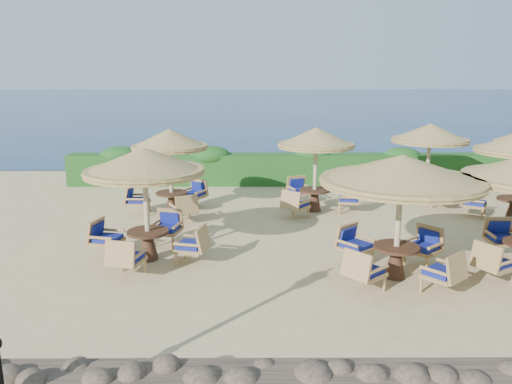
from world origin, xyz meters
name	(u,v)px	position (x,y,z in m)	size (l,w,h in m)	color
ground	(324,245)	(0.00, 0.00, 0.00)	(120.00, 120.00, 0.00)	tan
sea	(265,101)	(0.00, 70.00, 0.00)	(160.00, 160.00, 0.00)	#0C214F
hedge	(299,169)	(0.00, 7.20, 0.60)	(18.00, 0.90, 1.20)	#164315
cafe_set_0	(145,184)	(-4.25, -0.98, 1.81)	(2.89, 2.89, 2.65)	tan
cafe_set_1	(401,189)	(1.24, -2.05, 1.95)	(3.37, 3.37, 2.65)	tan
cafe_set_3	(170,158)	(-4.31, 2.88, 1.78)	(2.57, 2.77, 2.65)	tan
cafe_set_4	(316,155)	(0.14, 3.26, 1.80)	(2.63, 2.74, 2.65)	tan
cafe_set_5	(429,148)	(4.06, 4.43, 1.84)	(2.71, 2.71, 2.65)	tan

